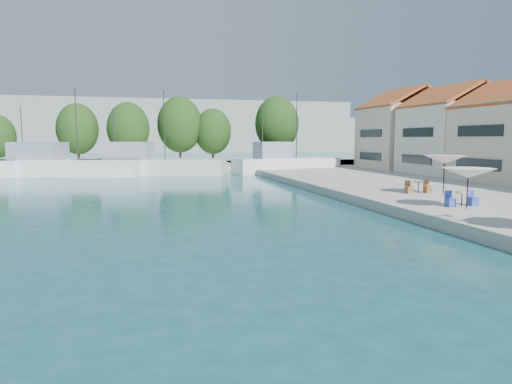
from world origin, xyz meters
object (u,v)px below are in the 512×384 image
object	(u,v)px
trawler_02	(58,166)
umbrella_white	(468,173)
trawler_03	(147,165)
umbrella_cream	(445,159)
trawler_04	(284,164)

from	to	relation	value
trawler_02	umbrella_white	bearing A→B (deg)	-36.84
trawler_03	umbrella_white	distance (m)	38.42
trawler_02	umbrella_white	xyz separation A→B (m)	(25.12, -35.88, 1.37)
trawler_03	umbrella_white	xyz separation A→B (m)	(15.35, -35.20, 1.37)
trawler_03	umbrella_cream	world-z (taller)	trawler_03
trawler_03	umbrella_white	bearing A→B (deg)	-48.64
trawler_02	trawler_04	size ratio (longest dim) A/B	1.35
trawler_03	trawler_02	bearing A→B (deg)	-166.23
trawler_02	trawler_03	bearing A→B (deg)	14.14
trawler_04	umbrella_white	xyz separation A→B (m)	(-1.19, -34.10, 1.36)
trawler_02	umbrella_white	world-z (taller)	trawler_02
trawler_03	umbrella_white	size ratio (longest dim) A/B	6.68
trawler_04	umbrella_cream	distance (m)	29.07
trawler_04	umbrella_cream	world-z (taller)	trawler_04
umbrella_white	umbrella_cream	world-z (taller)	umbrella_cream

